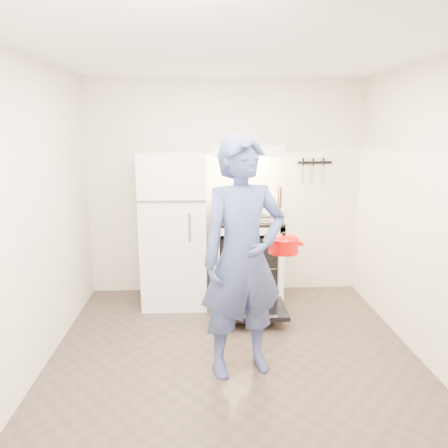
% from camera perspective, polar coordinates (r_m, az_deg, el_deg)
% --- Properties ---
extents(floor, '(3.60, 3.60, 0.00)m').
position_cam_1_polar(floor, '(3.84, 1.53, -18.11)').
color(floor, '#493A31').
rests_on(floor, ground).
extents(back_wall, '(3.20, 0.02, 2.50)m').
position_cam_1_polar(back_wall, '(5.15, 0.13, 4.67)').
color(back_wall, '#EFE3CD').
rests_on(back_wall, ground).
extents(refrigerator, '(0.70, 0.70, 1.70)m').
position_cam_1_polar(refrigerator, '(4.88, -6.48, -0.63)').
color(refrigerator, white).
rests_on(refrigerator, floor).
extents(stove_body, '(0.76, 0.65, 0.92)m').
position_cam_1_polar(stove_body, '(5.02, 2.95, -4.80)').
color(stove_body, white).
rests_on(stove_body, floor).
extents(cooktop, '(0.76, 0.65, 0.03)m').
position_cam_1_polar(cooktop, '(4.90, 3.01, 0.50)').
color(cooktop, black).
rests_on(cooktop, stove_body).
extents(backsplash, '(0.76, 0.07, 0.20)m').
position_cam_1_polar(backsplash, '(5.16, 2.71, 2.42)').
color(backsplash, white).
rests_on(backsplash, cooktop).
extents(oven_door, '(0.70, 0.54, 0.04)m').
position_cam_1_polar(oven_door, '(4.58, 3.64, -11.03)').
color(oven_door, black).
rests_on(oven_door, floor).
extents(oven_rack, '(0.60, 0.52, 0.01)m').
position_cam_1_polar(oven_rack, '(5.03, 2.94, -5.02)').
color(oven_rack, slate).
rests_on(oven_rack, stove_body).
extents(range_hood, '(0.76, 0.50, 0.12)m').
position_cam_1_polar(range_hood, '(4.87, 3.03, 9.64)').
color(range_hood, white).
rests_on(range_hood, back_wall).
extents(knife_strip, '(0.40, 0.02, 0.03)m').
position_cam_1_polar(knife_strip, '(5.26, 11.76, 7.87)').
color(knife_strip, black).
rests_on(knife_strip, back_wall).
extents(pizza_stone, '(0.30, 0.30, 0.02)m').
position_cam_1_polar(pizza_stone, '(4.95, 2.36, -5.13)').
color(pizza_stone, '#906A4D').
rests_on(pizza_stone, oven_rack).
extents(tea_kettle, '(0.21, 0.17, 0.26)m').
position_cam_1_polar(tea_kettle, '(5.04, 0.42, 2.52)').
color(tea_kettle, '#B9B9BD').
rests_on(tea_kettle, cooktop).
extents(utensil_jar, '(0.10, 0.10, 0.13)m').
position_cam_1_polar(utensil_jar, '(4.67, 7.25, 1.19)').
color(utensil_jar, silver).
rests_on(utensil_jar, cooktop).
extents(person, '(0.80, 0.65, 1.91)m').
position_cam_1_polar(person, '(3.42, 2.51, -4.52)').
color(person, navy).
rests_on(person, floor).
extents(dutch_oven, '(0.33, 0.26, 0.22)m').
position_cam_1_polar(dutch_oven, '(3.75, 7.77, -2.85)').
color(dutch_oven, '#D00702').
rests_on(dutch_oven, person).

